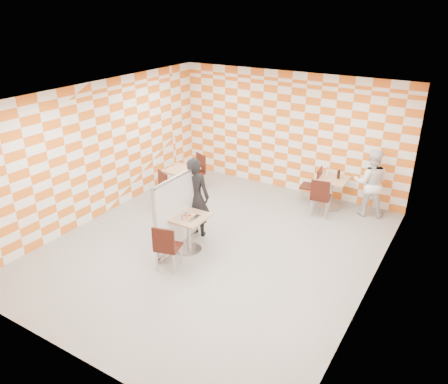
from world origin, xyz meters
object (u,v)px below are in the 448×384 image
object	(u,v)px
main_table	(189,227)
man_white	(371,183)
soda_bottle	(339,174)
empty_table	(182,178)
second_table	(331,188)
chair_empty_far	(198,169)
partition	(177,213)
chair_main_front	(166,245)
chair_second_side	(314,183)
sport_bottle	(327,172)
chair_empty_near	(167,186)
man_dark	(194,197)
chair_second_front	(320,195)

from	to	relation	value
main_table	man_white	size ratio (longest dim) A/B	0.48
soda_bottle	empty_table	bearing A→B (deg)	-157.83
second_table	empty_table	distance (m)	3.61
chair_empty_far	partition	xyz separation A→B (m)	(1.36, -2.68, 0.25)
empty_table	chair_empty_far	distance (m)	0.67
empty_table	chair_empty_far	size ratio (longest dim) A/B	0.81
chair_main_front	chair_second_side	size ratio (longest dim) A/B	1.00
main_table	sport_bottle	xyz separation A→B (m)	(1.57, 3.43, 0.33)
chair_empty_near	partition	bearing A→B (deg)	-46.03
second_table	chair_empty_far	distance (m)	3.40
empty_table	soda_bottle	world-z (taller)	soda_bottle
chair_main_front	sport_bottle	bearing A→B (deg)	70.54
chair_second_side	soda_bottle	world-z (taller)	soda_bottle
man_white	chair_second_side	bearing A→B (deg)	-9.41
chair_empty_near	partition	distance (m)	1.93
chair_empty_far	soda_bottle	world-z (taller)	soda_bottle
chair_empty_far	man_dark	size ratio (longest dim) A/B	0.54
man_white	chair_empty_near	bearing A→B (deg)	10.76
chair_main_front	chair_empty_near	bearing A→B (deg)	127.67
chair_second_side	chair_empty_far	bearing A→B (deg)	-167.50
second_table	chair_empty_far	size ratio (longest dim) A/B	0.81
chair_second_front	soda_bottle	size ratio (longest dim) A/B	4.02
second_table	soda_bottle	world-z (taller)	soda_bottle
chair_second_side	man_dark	distance (m)	3.13
man_white	chair_empty_far	bearing A→B (deg)	-5.26
chair_empty_near	man_dark	xyz separation A→B (m)	(1.30, -0.74, 0.31)
partition	sport_bottle	xyz separation A→B (m)	(1.80, 3.48, 0.05)
partition	sport_bottle	bearing A→B (deg)	62.66
chair_second_side	chair_main_front	bearing A→B (deg)	-107.04
main_table	partition	distance (m)	0.37
chair_second_side	man_dark	size ratio (longest dim) A/B	0.54
partition	chair_empty_near	bearing A→B (deg)	133.97
empty_table	chair_second_side	bearing A→B (deg)	24.13
chair_main_front	chair_second_front	xyz separation A→B (m)	(1.61, 3.51, 0.00)
second_table	chair_empty_far	bearing A→B (deg)	-168.43
chair_empty_far	partition	size ratio (longest dim) A/B	0.60
second_table	soda_bottle	bearing A→B (deg)	28.41
chair_main_front	chair_empty_far	distance (m)	3.81
man_white	empty_table	bearing A→B (deg)	3.19
chair_empty_far	soda_bottle	size ratio (longest dim) A/B	4.02
empty_table	chair_second_side	xyz separation A→B (m)	(2.93, 1.31, 0.04)
chair_second_front	empty_table	bearing A→B (deg)	-167.12
second_table	chair_main_front	world-z (taller)	chair_main_front
main_table	chair_second_front	size ratio (longest dim) A/B	0.81
man_white	soda_bottle	world-z (taller)	man_white
second_table	chair_empty_near	bearing A→B (deg)	-149.05
chair_empty_near	chair_empty_far	world-z (taller)	same
chair_second_side	chair_second_front	bearing A→B (deg)	-57.32
second_table	chair_second_side	distance (m)	0.42
main_table	soda_bottle	size ratio (longest dim) A/B	3.26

